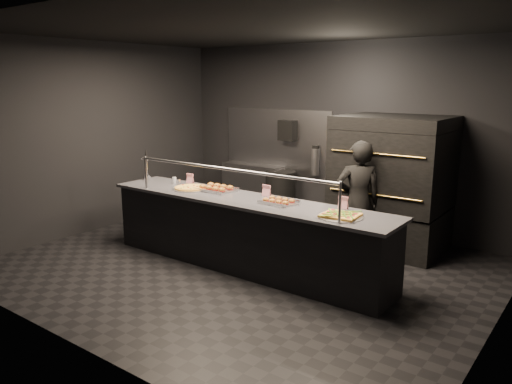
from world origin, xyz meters
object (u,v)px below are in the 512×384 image
(square_pizza, at_px, (341,216))
(prep_shelf, at_px, (253,188))
(service_counter, at_px, (244,233))
(round_pizza, at_px, (191,188))
(beer_tap, at_px, (147,171))
(slider_tray_a, at_px, (216,188))
(worker, at_px, (358,201))
(trash_bin, at_px, (280,196))
(slider_tray_b, at_px, (279,201))
(pizza_oven, at_px, (392,182))
(fire_extinguisher, at_px, (315,161))
(towel_dispenser, at_px, (288,130))

(square_pizza, bearing_deg, prep_shelf, 141.40)
(service_counter, height_order, round_pizza, service_counter)
(beer_tap, height_order, slider_tray_a, beer_tap)
(slider_tray_a, relative_size, worker, 0.34)
(round_pizza, bearing_deg, service_counter, -1.15)
(round_pizza, xyz_separation_m, trash_bin, (0.05, 2.16, -0.50))
(beer_tap, xyz_separation_m, slider_tray_b, (2.45, -0.06, -0.11))
(service_counter, height_order, slider_tray_b, service_counter)
(pizza_oven, bearing_deg, square_pizza, -84.22)
(slider_tray_b, xyz_separation_m, square_pizza, (0.90, -0.12, -0.01))
(round_pizza, height_order, square_pizza, square_pizza)
(slider_tray_a, distance_m, trash_bin, 2.12)
(round_pizza, bearing_deg, square_pizza, -2.28)
(fire_extinguisher, distance_m, square_pizza, 3.03)
(trash_bin, bearing_deg, round_pizza, -91.33)
(prep_shelf, xyz_separation_m, beer_tap, (-0.35, -2.21, 0.61))
(beer_tap, relative_size, square_pizza, 0.95)
(prep_shelf, bearing_deg, round_pizza, -74.23)
(beer_tap, relative_size, round_pizza, 0.91)
(towel_dispenser, bearing_deg, beer_tap, -114.72)
(prep_shelf, distance_m, trash_bin, 0.71)
(slider_tray_a, distance_m, worker, 1.92)
(fire_extinguisher, bearing_deg, prep_shelf, -176.34)
(service_counter, height_order, worker, worker)
(towel_dispenser, bearing_deg, trash_bin, -90.00)
(slider_tray_b, height_order, worker, worker)
(towel_dispenser, relative_size, slider_tray_b, 0.71)
(pizza_oven, xyz_separation_m, round_pizza, (-2.15, -1.88, -0.03))
(towel_dispenser, xyz_separation_m, worker, (1.95, -1.27, -0.73))
(service_counter, distance_m, round_pizza, 1.06)
(service_counter, bearing_deg, pizza_oven, 57.73)
(slider_tray_b, xyz_separation_m, worker, (0.55, 1.07, -0.13))
(towel_dispenser, relative_size, beer_tap, 0.74)
(beer_tap, distance_m, slider_tray_a, 1.35)
(fire_extinguisher, relative_size, slider_tray_a, 0.92)
(towel_dispenser, relative_size, fire_extinguisher, 0.69)
(towel_dispenser, xyz_separation_m, slider_tray_b, (1.40, -2.34, -0.60))
(slider_tray_b, height_order, trash_bin, slider_tray_b)
(fire_extinguisher, distance_m, worker, 1.91)
(prep_shelf, distance_m, fire_extinguisher, 1.39)
(service_counter, height_order, slider_tray_a, service_counter)
(service_counter, distance_m, trash_bin, 2.36)
(towel_dispenser, bearing_deg, service_counter, -69.37)
(slider_tray_a, xyz_separation_m, worker, (1.65, 0.97, -0.14))
(slider_tray_a, relative_size, square_pizza, 1.10)
(towel_dispenser, bearing_deg, slider_tray_a, -82.38)
(slider_tray_a, bearing_deg, prep_shelf, 114.74)
(beer_tap, bearing_deg, prep_shelf, 81.00)
(square_pizza, bearing_deg, pizza_oven, 95.78)
(service_counter, xyz_separation_m, towel_dispenser, (-0.90, 2.39, 1.09))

